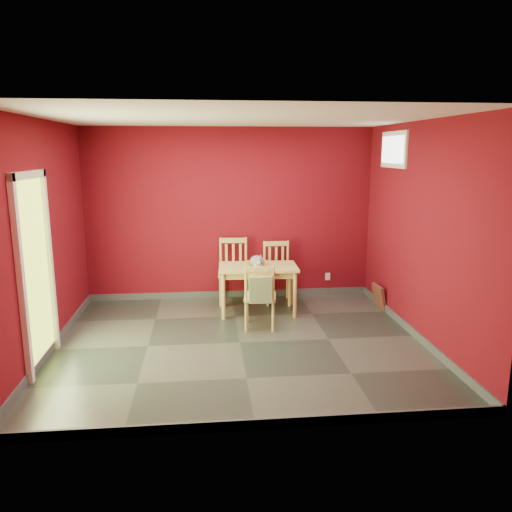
{
  "coord_description": "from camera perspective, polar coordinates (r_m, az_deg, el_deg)",
  "views": [
    {
      "loc": [
        -0.4,
        -5.83,
        2.34
      ],
      "look_at": [
        0.25,
        0.45,
        1.0
      ],
      "focal_mm": 35.0,
      "sensor_mm": 36.0,
      "label": 1
    }
  ],
  "objects": [
    {
      "name": "tote_bag",
      "position": [
        6.39,
        0.49,
        -3.86
      ],
      "size": [
        0.29,
        0.18,
        0.41
      ],
      "color": "#78925D",
      "rests_on": "chair_near"
    },
    {
      "name": "table_runner",
      "position": [
        7.11,
        0.33,
        -1.76
      ],
      "size": [
        0.36,
        0.71,
        0.35
      ],
      "color": "#B68D2F",
      "rests_on": "dining_table"
    },
    {
      "name": "chair_far_right",
      "position": [
        7.83,
        2.48,
        -1.77
      ],
      "size": [
        0.45,
        0.45,
        0.94
      ],
      "color": "tan",
      "rests_on": "ground"
    },
    {
      "name": "room_shell",
      "position": [
        6.27,
        -1.87,
        -9.43
      ],
      "size": [
        4.5,
        4.5,
        4.5
      ],
      "color": "#5F0913",
      "rests_on": "ground"
    },
    {
      "name": "picture_frame",
      "position": [
        7.76,
        13.88,
        -4.54
      ],
      "size": [
        0.14,
        0.37,
        0.36
      ],
      "color": "brown",
      "rests_on": "ground"
    },
    {
      "name": "cat",
      "position": [
        7.15,
        0.13,
        -0.36
      ],
      "size": [
        0.29,
        0.46,
        0.21
      ],
      "primitive_type": null,
      "rotation": [
        0.0,
        0.0,
        0.17
      ],
      "color": "slate",
      "rests_on": "table_runner"
    },
    {
      "name": "chair_far_left",
      "position": [
        7.78,
        -2.59,
        -1.62
      ],
      "size": [
        0.49,
        0.49,
        1.0
      ],
      "color": "tan",
      "rests_on": "ground"
    },
    {
      "name": "outlet_plate",
      "position": [
        8.32,
        8.19,
        -2.33
      ],
      "size": [
        0.08,
        0.02,
        0.12
      ],
      "primitive_type": "cube",
      "color": "silver",
      "rests_on": "room_shell"
    },
    {
      "name": "ground",
      "position": [
        6.29,
        -1.87,
        -9.85
      ],
      "size": [
        4.5,
        4.5,
        0.0
      ],
      "primitive_type": "plane",
      "color": "#2D342D",
      "rests_on": "ground"
    },
    {
      "name": "chair_near",
      "position": [
        6.64,
        0.44,
        -4.54
      ],
      "size": [
        0.47,
        0.47,
        0.89
      ],
      "color": "tan",
      "rests_on": "ground"
    },
    {
      "name": "window",
      "position": [
        7.32,
        15.45,
        11.64
      ],
      "size": [
        0.05,
        0.9,
        0.5
      ],
      "color": "white",
      "rests_on": "room_shell"
    },
    {
      "name": "dining_table",
      "position": [
        7.23,
        0.23,
        -1.8
      ],
      "size": [
        1.15,
        0.7,
        0.7
      ],
      "color": "tan",
      "rests_on": "ground"
    },
    {
      "name": "doorway",
      "position": [
        5.86,
        -23.96,
        -1.04
      ],
      "size": [
        0.06,
        1.01,
        2.13
      ],
      "color": "#B7D838",
      "rests_on": "ground"
    }
  ]
}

